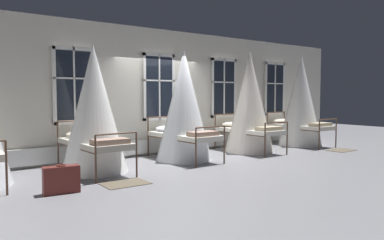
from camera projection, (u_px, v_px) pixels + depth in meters
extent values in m
plane|color=slate|center=(180.00, 159.00, 9.31)|extent=(26.55, 26.55, 0.00)
cube|color=beige|center=(157.00, 92.00, 10.04)|extent=(14.27, 0.10, 3.29)
cube|color=black|center=(74.00, 86.00, 8.60)|extent=(0.95, 0.02, 1.74)
cube|color=silver|center=(75.00, 123.00, 8.65)|extent=(0.95, 0.06, 0.07)
cube|color=silver|center=(73.00, 49.00, 8.54)|extent=(0.95, 0.06, 0.07)
cube|color=silver|center=(54.00, 86.00, 8.34)|extent=(0.07, 0.06, 1.74)
cube|color=silver|center=(93.00, 86.00, 8.86)|extent=(0.07, 0.06, 1.74)
cube|color=silver|center=(74.00, 86.00, 8.60)|extent=(0.04, 0.06, 1.74)
cube|color=silver|center=(74.00, 78.00, 8.59)|extent=(0.95, 0.06, 0.04)
cube|color=black|center=(159.00, 87.00, 9.95)|extent=(0.95, 0.02, 1.74)
cube|color=silver|center=(159.00, 119.00, 10.00)|extent=(0.95, 0.06, 0.07)
cube|color=silver|center=(159.00, 55.00, 9.89)|extent=(0.95, 0.06, 0.07)
cube|color=silver|center=(144.00, 87.00, 9.68)|extent=(0.07, 0.06, 1.74)
cube|color=silver|center=(173.00, 87.00, 10.21)|extent=(0.07, 0.06, 1.74)
cube|color=silver|center=(159.00, 87.00, 9.95)|extent=(0.04, 0.06, 1.74)
cube|color=silver|center=(159.00, 81.00, 9.94)|extent=(0.95, 0.06, 0.04)
cube|color=black|center=(224.00, 88.00, 11.30)|extent=(0.95, 0.02, 1.74)
cube|color=silver|center=(224.00, 116.00, 11.35)|extent=(0.95, 0.06, 0.07)
cube|color=silver|center=(224.00, 60.00, 11.24)|extent=(0.95, 0.06, 0.07)
cube|color=silver|center=(212.00, 88.00, 11.03)|extent=(0.07, 0.06, 1.74)
cube|color=silver|center=(235.00, 88.00, 11.56)|extent=(0.07, 0.06, 1.74)
cube|color=silver|center=(224.00, 88.00, 11.30)|extent=(0.04, 0.06, 1.74)
cube|color=silver|center=(224.00, 82.00, 11.28)|extent=(0.95, 0.06, 0.04)
cube|color=black|center=(275.00, 89.00, 12.64)|extent=(0.95, 0.02, 1.74)
cube|color=silver|center=(274.00, 114.00, 12.70)|extent=(0.95, 0.06, 0.07)
cube|color=silver|center=(275.00, 64.00, 12.59)|extent=(0.95, 0.06, 0.07)
cube|color=silver|center=(266.00, 89.00, 12.38)|extent=(0.07, 0.06, 1.74)
cube|color=silver|center=(283.00, 89.00, 12.91)|extent=(0.07, 0.06, 1.74)
cube|color=silver|center=(275.00, 89.00, 12.64)|extent=(0.04, 0.06, 1.74)
cube|color=silver|center=(275.00, 84.00, 12.63)|extent=(0.95, 0.06, 0.04)
cube|color=silver|center=(160.00, 145.00, 10.03)|extent=(9.63, 0.10, 0.36)
cylinder|color=#4C3323|center=(6.00, 168.00, 5.94)|extent=(0.04, 0.04, 0.87)
cylinder|color=#4C3323|center=(58.00, 144.00, 8.27)|extent=(0.04, 0.04, 1.00)
cylinder|color=#4C3323|center=(94.00, 141.00, 8.77)|extent=(0.04, 0.04, 1.00)
cylinder|color=#4C3323|center=(96.00, 159.00, 6.73)|extent=(0.04, 0.04, 0.87)
cylinder|color=#4C3323|center=(137.00, 155.00, 7.24)|extent=(0.04, 0.04, 0.87)
cylinder|color=#4C3323|center=(75.00, 148.00, 7.49)|extent=(0.08, 1.96, 0.03)
cylinder|color=#4C3323|center=(113.00, 144.00, 8.00)|extent=(0.08, 1.96, 0.03)
cylinder|color=#4C3323|center=(76.00, 121.00, 8.49)|extent=(0.83, 0.05, 0.03)
cylinder|color=#4C3323|center=(117.00, 134.00, 6.95)|extent=(0.83, 0.05, 0.03)
cube|color=#B7B2A3|center=(95.00, 143.00, 7.74)|extent=(0.89, 2.00, 0.12)
ellipsoid|color=beige|center=(80.00, 134.00, 8.32)|extent=(0.64, 0.41, 0.14)
cube|color=gray|center=(110.00, 141.00, 7.17)|extent=(0.69, 0.38, 0.10)
cone|color=white|center=(94.00, 108.00, 7.70)|extent=(1.35, 1.35, 2.61)
cylinder|color=#4C3323|center=(148.00, 137.00, 9.70)|extent=(0.04, 0.04, 1.00)
cylinder|color=#4C3323|center=(175.00, 135.00, 10.21)|extent=(0.04, 0.04, 1.00)
cylinder|color=#4C3323|center=(196.00, 148.00, 8.16)|extent=(0.04, 0.04, 0.87)
cylinder|color=#4C3323|center=(224.00, 145.00, 8.66)|extent=(0.04, 0.04, 0.87)
cylinder|color=#4C3323|center=(170.00, 139.00, 8.92)|extent=(0.07, 1.96, 0.03)
cylinder|color=#4C3323|center=(197.00, 137.00, 9.43)|extent=(0.07, 1.96, 0.03)
cylinder|color=#4C3323|center=(162.00, 117.00, 9.92)|extent=(0.83, 0.05, 0.03)
cylinder|color=#4C3323|center=(211.00, 127.00, 8.38)|extent=(0.83, 0.05, 0.03)
cube|color=silver|center=(184.00, 136.00, 9.17)|extent=(0.88, 2.00, 0.12)
ellipsoid|color=silver|center=(167.00, 128.00, 9.75)|extent=(0.64, 0.41, 0.14)
cube|color=gray|center=(203.00, 134.00, 8.60)|extent=(0.69, 0.37, 0.10)
cone|color=white|center=(184.00, 105.00, 9.12)|extent=(1.35, 1.35, 2.66)
cylinder|color=#4C3323|center=(215.00, 132.00, 11.05)|extent=(0.04, 0.04, 1.00)
cylinder|color=#4C3323|center=(236.00, 130.00, 11.53)|extent=(0.04, 0.04, 1.00)
cylinder|color=#4C3323|center=(265.00, 141.00, 9.46)|extent=(0.04, 0.04, 0.87)
cylinder|color=#4C3323|center=(287.00, 138.00, 9.94)|extent=(0.04, 0.04, 0.87)
cylinder|color=#4C3323|center=(238.00, 134.00, 10.25)|extent=(0.07, 1.96, 0.03)
cylinder|color=#4C3323|center=(260.00, 132.00, 10.73)|extent=(0.07, 1.96, 0.03)
cylinder|color=#4C3323|center=(226.00, 114.00, 11.25)|extent=(0.83, 0.05, 0.03)
cylinder|color=#4C3323|center=(277.00, 123.00, 9.67)|extent=(0.83, 0.05, 0.03)
cube|color=silver|center=(249.00, 131.00, 10.49)|extent=(0.88, 2.00, 0.12)
ellipsoid|color=beige|center=(231.00, 124.00, 11.08)|extent=(0.64, 0.41, 0.14)
cube|color=tan|center=(269.00, 129.00, 9.90)|extent=(0.69, 0.37, 0.10)
cone|color=silver|center=(250.00, 102.00, 10.43)|extent=(1.35, 1.35, 2.76)
cylinder|color=#4C3323|center=(267.00, 128.00, 12.39)|extent=(0.04, 0.04, 1.00)
cylinder|color=#4C3323|center=(284.00, 127.00, 12.88)|extent=(0.04, 0.04, 1.00)
cylinder|color=#4C3323|center=(319.00, 135.00, 10.81)|extent=(0.04, 0.04, 0.87)
cylinder|color=#4C3323|center=(336.00, 133.00, 11.30)|extent=(0.04, 0.04, 0.87)
cylinder|color=#4C3323|center=(292.00, 129.00, 11.60)|extent=(0.04, 1.96, 0.03)
cylinder|color=#4C3323|center=(308.00, 128.00, 12.09)|extent=(0.04, 1.96, 0.03)
cylinder|color=#4C3323|center=(276.00, 112.00, 12.60)|extent=(0.83, 0.04, 0.03)
cylinder|color=#4C3323|center=(328.00, 119.00, 11.03)|extent=(0.83, 0.04, 0.03)
cube|color=silver|center=(300.00, 126.00, 11.84)|extent=(0.86, 1.99, 0.12)
ellipsoid|color=beige|center=(282.00, 121.00, 12.42)|extent=(0.64, 0.40, 0.14)
cube|color=tan|center=(320.00, 124.00, 11.25)|extent=(0.68, 0.36, 0.10)
cone|color=white|center=(301.00, 101.00, 11.78)|extent=(1.35, 1.35, 2.79)
cube|color=brown|center=(125.00, 184.00, 6.73)|extent=(0.81, 0.58, 0.01)
cube|color=brown|center=(341.00, 150.00, 10.78)|extent=(0.82, 0.58, 0.01)
cube|color=#5B231E|center=(61.00, 180.00, 6.07)|extent=(0.58, 0.27, 0.44)
cube|color=tan|center=(60.00, 178.00, 6.17)|extent=(0.50, 0.08, 0.03)
torus|color=#5B231E|center=(61.00, 165.00, 6.06)|extent=(0.16, 0.16, 0.02)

